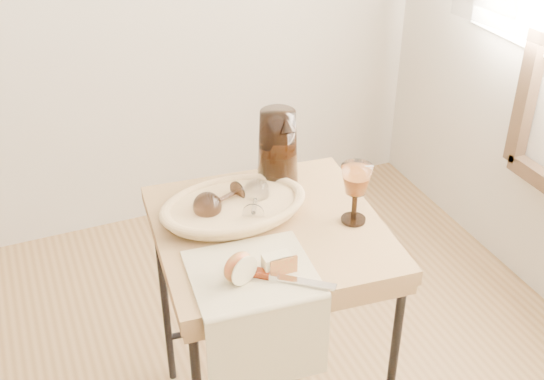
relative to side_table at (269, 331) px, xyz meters
name	(u,v)px	position (x,y,z in m)	size (l,w,h in m)	color
side_table	(269,331)	(0.00, 0.00, 0.00)	(0.58, 0.58, 0.74)	brown
tea_towel	(252,273)	(-0.11, -0.17, 0.37)	(0.29, 0.26, 0.01)	beige
bread_basket	(234,209)	(-0.07, 0.08, 0.39)	(0.35, 0.24, 0.05)	#A98044
goblet_lying_a	(220,200)	(-0.10, 0.09, 0.42)	(0.12, 0.08, 0.08)	#443024
goblet_lying_b	(255,201)	(-0.02, 0.06, 0.42)	(0.12, 0.07, 0.07)	white
pitcher	(278,149)	(0.10, 0.19, 0.48)	(0.16, 0.24, 0.27)	black
wine_goblet	(355,194)	(0.21, -0.06, 0.45)	(0.08, 0.08, 0.17)	white
apple_half	(238,267)	(-0.15, -0.18, 0.41)	(0.08, 0.04, 0.07)	#B42119
apple_wedge	(277,263)	(-0.06, -0.19, 0.40)	(0.07, 0.04, 0.05)	beige
table_knife	(278,276)	(-0.07, -0.22, 0.39)	(0.25, 0.03, 0.02)	silver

